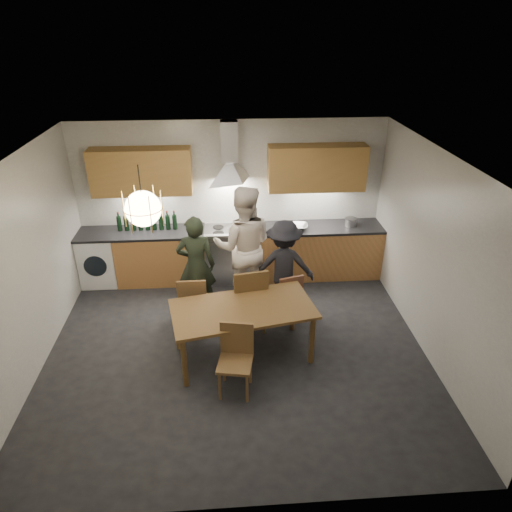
{
  "coord_description": "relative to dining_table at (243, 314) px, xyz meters",
  "views": [
    {
      "loc": [
        -0.09,
        -4.88,
        3.98
      ],
      "look_at": [
        0.29,
        0.4,
        1.2
      ],
      "focal_mm": 32.0,
      "sensor_mm": 36.0,
      "label": 1
    }
  ],
  "objects": [
    {
      "name": "dining_table",
      "position": [
        0.0,
        0.0,
        0.0
      ],
      "size": [
        1.91,
        1.21,
        0.75
      ],
      "rotation": [
        0.0,
        0.0,
        0.2
      ],
      "color": "brown",
      "rests_on": "ground"
    },
    {
      "name": "stock_pot",
      "position": [
        1.89,
        2.07,
        0.3
      ],
      "size": [
        0.2,
        0.2,
        0.13
      ],
      "primitive_type": "cylinder",
      "rotation": [
        0.0,
        0.0,
        0.1
      ],
      "color": "#AEAEB2",
      "rests_on": "counter_run"
    },
    {
      "name": "room_shell",
      "position": [
        -0.09,
        0.13,
        1.04
      ],
      "size": [
        5.02,
        4.52,
        2.61
      ],
      "color": "silver",
      "rests_on": "ground"
    },
    {
      "name": "mixing_bowl",
      "position": [
        1.01,
        2.01,
        0.27
      ],
      "size": [
        0.34,
        0.34,
        0.07
      ],
      "primitive_type": "imported",
      "rotation": [
        0.0,
        0.0,
        -0.15
      ],
      "color": "#B4B4B8",
      "rests_on": "counter_run"
    },
    {
      "name": "range_stove",
      "position": [
        -0.09,
        2.07,
        -0.22
      ],
      "size": [
        0.9,
        0.6,
        0.92
      ],
      "color": "silver",
      "rests_on": "ground"
    },
    {
      "name": "wine_bottles",
      "position": [
        -1.45,
        2.15,
        0.39
      ],
      "size": [
        0.96,
        0.07,
        0.31
      ],
      "color": "black",
      "rests_on": "counter_run"
    },
    {
      "name": "person_left",
      "position": [
        -0.63,
        1.11,
        0.11
      ],
      "size": [
        0.58,
        0.4,
        1.54
      ],
      "primitive_type": "imported",
      "rotation": [
        0.0,
        0.0,
        3.09
      ],
      "color": "black",
      "rests_on": "ground"
    },
    {
      "name": "chair_back_left",
      "position": [
        -0.67,
        0.59,
        -0.16
      ],
      "size": [
        0.4,
        0.4,
        0.87
      ],
      "rotation": [
        0.0,
        0.0,
        3.15
      ],
      "color": "brown",
      "rests_on": "ground"
    },
    {
      "name": "pendant_lamp",
      "position": [
        -1.09,
        0.03,
        1.44
      ],
      "size": [
        0.43,
        0.43,
        0.7
      ],
      "color": "black",
      "rests_on": "ground"
    },
    {
      "name": "person_mid",
      "position": [
        0.07,
        1.34,
        0.28
      ],
      "size": [
        0.96,
        0.77,
        1.89
      ],
      "primitive_type": "imported",
      "rotation": [
        0.0,
        0.0,
        3.08
      ],
      "color": "beige",
      "rests_on": "ground"
    },
    {
      "name": "chair_back_mid",
      "position": [
        0.11,
        0.51,
        -0.08
      ],
      "size": [
        0.54,
        0.54,
        1.02
      ],
      "rotation": [
        0.0,
        0.0,
        3.32
      ],
      "color": "brown",
      "rests_on": "ground"
    },
    {
      "name": "person_right",
      "position": [
        0.65,
        1.12,
        0.05
      ],
      "size": [
        0.96,
        0.6,
        1.43
      ],
      "primitive_type": "imported",
      "rotation": [
        0.0,
        0.0,
        3.06
      ],
      "color": "black",
      "rests_on": "ground"
    },
    {
      "name": "chair_back_right",
      "position": [
        0.68,
        0.72,
        -0.21
      ],
      "size": [
        0.44,
        0.44,
        0.8
      ],
      "rotation": [
        0.0,
        0.0,
        3.41
      ],
      "color": "brown",
      "rests_on": "ground"
    },
    {
      "name": "counter_run",
      "position": [
        -0.06,
        2.08,
        -0.21
      ],
      "size": [
        5.0,
        0.62,
        0.9
      ],
      "color": "tan",
      "rests_on": "ground"
    },
    {
      "name": "chair_front",
      "position": [
        -0.11,
        -0.57,
        -0.16
      ],
      "size": [
        0.46,
        0.46,
        0.87
      ],
      "rotation": [
        0.0,
        0.0,
        -0.18
      ],
      "color": "brown",
      "rests_on": "ground"
    },
    {
      "name": "wall_fixtures",
      "position": [
        -0.09,
        2.19,
        1.21
      ],
      "size": [
        4.3,
        0.54,
        1.1
      ],
      "color": "tan",
      "rests_on": "ground"
    },
    {
      "name": "ground",
      "position": [
        -0.09,
        0.13,
        -0.66
      ],
      "size": [
        5.0,
        5.0,
        0.0
      ],
      "primitive_type": "plane",
      "color": "black",
      "rests_on": "ground"
    }
  ]
}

